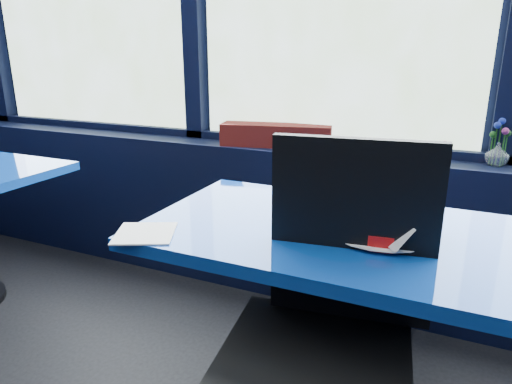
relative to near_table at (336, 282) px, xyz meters
The scene contains 10 objects.
window_sill 0.94m from the near_table, 109.03° to the left, with size 5.00×0.26×0.80m, color black.
near_table is the anchor object (origin of this frame).
chair_near_front 0.26m from the near_table, 79.55° to the right, with size 0.54×0.54×1.06m.
chair_near_back 0.33m from the near_table, 94.00° to the left, with size 0.53×0.53×0.92m.
planter_box 1.09m from the near_table, 122.64° to the left, with size 0.57×0.14×0.11m, color maroon.
flower_vase 1.03m from the near_table, 62.22° to the left, with size 0.12×0.12×0.20m.
food_basket 0.25m from the near_table, 17.67° to the right, with size 0.27×0.26×0.09m.
ketchup_bottle 0.38m from the near_table, 76.99° to the left, with size 0.06×0.06×0.24m.
soda_cup 0.36m from the near_table, 16.93° to the left, with size 0.09×0.09×0.29m.
napkin 0.62m from the near_table, 151.70° to the right, with size 0.17×0.17×0.00m, color white.
Camera 1 is at (0.60, 0.70, 1.27)m, focal length 32.00 mm.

